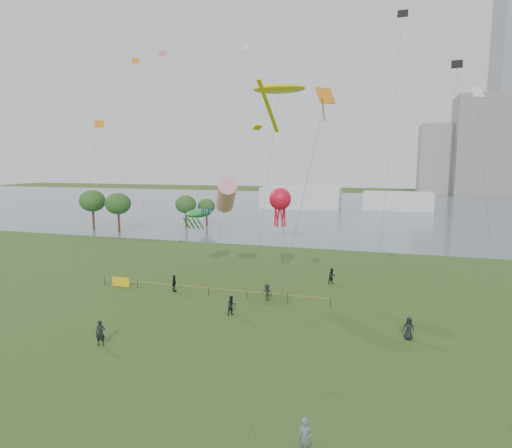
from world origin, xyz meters
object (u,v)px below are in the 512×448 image
(fence, at_px, (153,285))
(kite_octopus, at_px, (280,200))
(kite_stingray, at_px, (279,89))
(kite_flyer, at_px, (305,438))

(fence, distance_m, kite_octopus, 15.76)
(fence, bearing_deg, kite_octopus, 22.39)
(fence, xyz_separation_m, kite_octopus, (12.15, 5.01, 8.69))
(kite_stingray, relative_size, kite_octopus, 2.01)
(kite_octopus, bearing_deg, kite_flyer, -75.69)
(kite_stingray, xyz_separation_m, kite_octopus, (0.56, -1.43, -11.26))
(fence, bearing_deg, kite_stingray, 29.06)
(fence, height_order, kite_flyer, kite_flyer)
(kite_flyer, bearing_deg, kite_octopus, 95.46)
(kite_flyer, distance_m, kite_stingray, 34.24)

